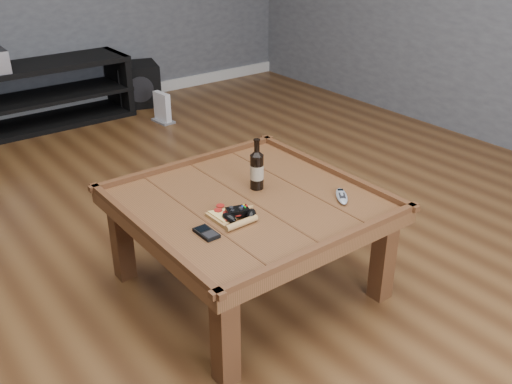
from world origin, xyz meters
TOP-DOWN VIEW (x-y plane):
  - ground at (0.00, 0.00)m, footprint 6.00×6.00m
  - baseboard at (0.00, 2.99)m, footprint 5.00×0.02m
  - coffee_table at (0.00, 0.00)m, footprint 1.03×1.03m
  - media_console at (0.00, 2.75)m, footprint 1.40×0.45m
  - beer_bottle at (0.10, 0.07)m, footprint 0.06×0.06m
  - game_controller at (-0.13, -0.11)m, footprint 0.15×0.13m
  - pizza_slice at (-0.16, -0.08)m, footprint 0.17×0.27m
  - smartphone at (-0.30, -0.13)m, footprint 0.06×0.11m
  - remote_control at (0.33, -0.23)m, footprint 0.13×0.15m
  - subwoofer at (0.86, 2.80)m, footprint 0.45×0.45m
  - game_console at (0.79, 2.24)m, footprint 0.13×0.21m

SIDE VIEW (x-z plane):
  - ground at x=0.00m, z-range 0.00..0.00m
  - baseboard at x=0.00m, z-range 0.00..0.10m
  - game_console at x=0.79m, z-range -0.01..0.24m
  - subwoofer at x=0.86m, z-range 0.00..0.36m
  - media_console at x=0.00m, z-range 0.00..0.50m
  - coffee_table at x=0.00m, z-range 0.15..0.63m
  - smartphone at x=-0.30m, z-range 0.45..0.46m
  - pizza_slice at x=-0.16m, z-range 0.45..0.47m
  - remote_control at x=0.33m, z-range 0.45..0.47m
  - game_controller at x=-0.13m, z-range 0.45..0.49m
  - beer_bottle at x=0.10m, z-range 0.43..0.66m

